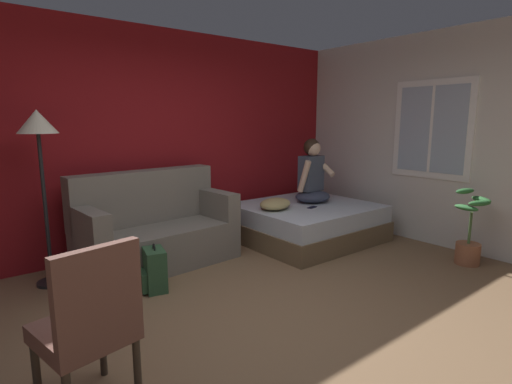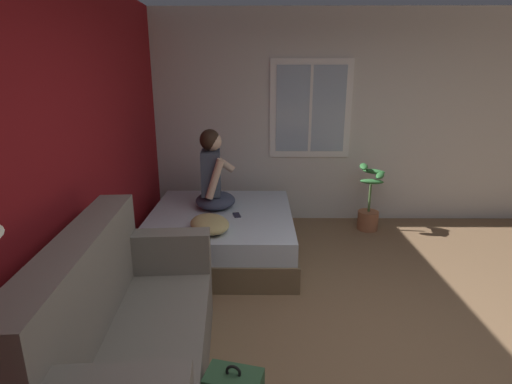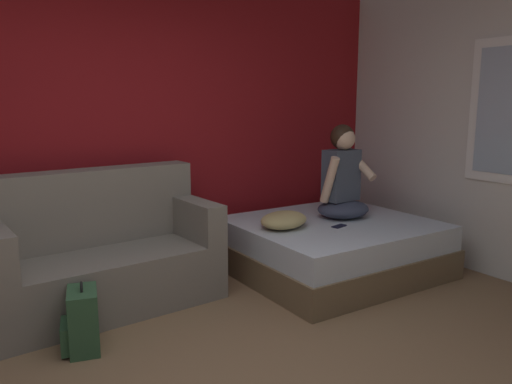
% 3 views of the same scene
% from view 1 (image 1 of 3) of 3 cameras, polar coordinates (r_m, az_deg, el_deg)
% --- Properties ---
extents(ground_plane, '(40.00, 40.00, 0.00)m').
position_cam_1_polar(ground_plane, '(3.33, 1.72, -18.53)').
color(ground_plane, brown).
extents(wall_back_accent, '(11.11, 0.16, 2.70)m').
position_cam_1_polar(wall_back_accent, '(5.09, -16.68, 6.96)').
color(wall_back_accent, maroon).
rests_on(wall_back_accent, ground).
extents(wall_side_with_window, '(0.19, 6.22, 2.70)m').
position_cam_1_polar(wall_side_with_window, '(5.50, 27.81, 6.45)').
color(wall_side_with_window, silver).
rests_on(wall_side_with_window, ground).
extents(bed, '(1.73, 1.57, 0.48)m').
position_cam_1_polar(bed, '(5.48, 7.20, -4.30)').
color(bed, brown).
rests_on(bed, ground).
extents(couch, '(1.75, 0.94, 1.04)m').
position_cam_1_polar(couch, '(4.63, -14.20, -5.22)').
color(couch, slate).
rests_on(couch, ground).
extents(side_chair, '(0.54, 0.54, 0.98)m').
position_cam_1_polar(side_chair, '(2.42, -22.72, -16.78)').
color(side_chair, '#382D23').
rests_on(side_chair, ground).
extents(person_seated, '(0.55, 0.47, 0.88)m').
position_cam_1_polar(person_seated, '(5.56, 8.02, 2.20)').
color(person_seated, '#383D51').
rests_on(person_seated, bed).
extents(backpack, '(0.29, 0.33, 0.46)m').
position_cam_1_polar(backpack, '(3.98, -14.38, -10.82)').
color(backpack, '#2D5133').
rests_on(backpack, ground).
extents(throw_pillow, '(0.58, 0.51, 0.14)m').
position_cam_1_polar(throw_pillow, '(5.10, 2.76, -1.70)').
color(throw_pillow, tan).
rests_on(throw_pillow, bed).
extents(cell_phone, '(0.16, 0.10, 0.01)m').
position_cam_1_polar(cell_phone, '(5.24, 8.00, -2.18)').
color(cell_phone, black).
rests_on(cell_phone, bed).
extents(floor_lamp, '(0.36, 0.36, 1.70)m').
position_cam_1_polar(floor_lamp, '(4.26, -28.62, 6.67)').
color(floor_lamp, black).
rests_on(floor_lamp, ground).
extents(potted_plant, '(0.39, 0.37, 0.85)m').
position_cam_1_polar(potted_plant, '(5.08, 28.15, -5.83)').
color(potted_plant, '#995B3D').
rests_on(potted_plant, ground).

